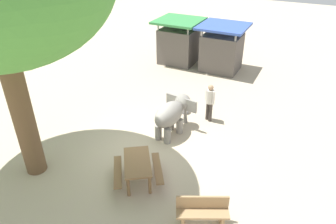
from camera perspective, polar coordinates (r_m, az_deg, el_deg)
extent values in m
plane|color=#BAA88C|center=(11.49, -4.67, -6.88)|extent=(60.00, 60.00, 0.00)
cylinder|color=gray|center=(12.41, 0.50, -1.94)|extent=(0.26, 0.26, 0.60)
cylinder|color=gray|center=(12.22, 2.11, -2.54)|extent=(0.26, 0.26, 0.60)
cylinder|color=gray|center=(11.86, -1.77, -3.69)|extent=(0.26, 0.26, 0.60)
cylinder|color=gray|center=(11.65, -0.12, -4.35)|extent=(0.26, 0.26, 0.60)
ellipsoid|color=gray|center=(11.68, 0.21, -0.41)|extent=(0.98, 1.60, 0.90)
sphere|color=gray|center=(12.30, 2.67, 1.84)|extent=(0.64, 0.64, 0.64)
cone|color=gray|center=(12.75, 3.20, 0.02)|extent=(0.20, 0.20, 1.01)
cube|color=gray|center=(12.43, 0.79, 2.21)|extent=(0.53, 0.16, 0.48)
cube|color=gray|center=(12.03, 4.12, 1.11)|extent=(0.53, 0.16, 0.48)
cylinder|color=#3F3833|center=(13.00, 7.70, -0.07)|extent=(0.14, 0.14, 0.82)
cylinder|color=#3F3833|center=(13.11, 7.18, 0.26)|extent=(0.14, 0.14, 0.82)
cylinder|color=silver|center=(12.72, 7.65, 2.82)|extent=(0.32, 0.32, 0.58)
sphere|color=tan|center=(12.54, 7.77, 4.44)|extent=(0.22, 0.22, 0.22)
cylinder|color=silver|center=(12.58, 8.28, 2.51)|extent=(0.09, 0.09, 0.55)
cylinder|color=silver|center=(12.85, 7.03, 3.24)|extent=(0.09, 0.09, 0.55)
cylinder|color=brown|center=(10.35, -24.91, -0.35)|extent=(0.64, 0.64, 4.27)
cube|color=#9E7A51|center=(8.74, 6.29, -17.77)|extent=(1.43, 0.97, 0.06)
cube|color=#9E7A51|center=(8.69, 6.27, -15.93)|extent=(1.29, 0.67, 0.40)
cube|color=#9E7A51|center=(8.99, 9.71, -18.67)|extent=(0.23, 0.36, 0.42)
cube|color=#9E7A51|center=(8.89, 2.63, -18.87)|extent=(0.23, 0.36, 0.42)
cube|color=brown|center=(9.79, -5.60, -9.01)|extent=(1.51, 1.69, 0.06)
cylinder|color=brown|center=(10.50, -7.44, -8.72)|extent=(0.10, 0.10, 0.72)
cylinder|color=brown|center=(10.51, -3.92, -8.47)|extent=(0.10, 0.10, 0.72)
cylinder|color=brown|center=(9.59, -7.23, -13.21)|extent=(0.10, 0.10, 0.72)
cylinder|color=brown|center=(9.60, -3.32, -12.92)|extent=(0.10, 0.10, 0.72)
cube|color=brown|center=(10.00, -9.12, -10.63)|extent=(1.04, 1.37, 0.05)
cube|color=brown|center=(10.01, -1.91, -10.11)|extent=(1.04, 1.37, 0.05)
cube|color=#59514C|center=(18.75, 1.95, 11.90)|extent=(2.00, 1.80, 2.00)
cube|color=#388C47|center=(18.35, 2.03, 16.23)|extent=(2.50, 2.50, 0.12)
cylinder|color=gray|center=(19.08, 5.52, 12.74)|extent=(0.10, 0.10, 2.40)
cylinder|color=gray|center=(17.65, 3.56, 11.35)|extent=(0.10, 0.10, 2.40)
cylinder|color=gray|center=(19.76, 0.53, 13.49)|extent=(0.10, 0.10, 2.40)
cylinder|color=gray|center=(18.38, -1.73, 12.17)|extent=(0.10, 0.10, 2.40)
cube|color=#59514C|center=(17.90, 9.67, 10.58)|extent=(2.00, 1.80, 2.00)
cube|color=#3856B2|center=(17.47, 10.09, 15.08)|extent=(2.50, 2.50, 0.12)
cylinder|color=gray|center=(18.37, 13.23, 11.38)|extent=(0.10, 0.10, 2.40)
cylinder|color=gray|center=(16.88, 11.81, 9.86)|extent=(0.10, 0.10, 2.40)
cylinder|color=gray|center=(18.82, 7.84, 12.35)|extent=(0.10, 0.10, 2.40)
cylinder|color=gray|center=(17.37, 6.02, 10.93)|extent=(0.10, 0.10, 2.40)
cylinder|color=gray|center=(13.63, 2.99, 0.50)|extent=(0.36, 0.36, 0.32)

